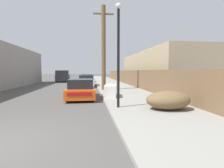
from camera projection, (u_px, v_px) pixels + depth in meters
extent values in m
cube|color=gray|center=(108.00, 82.00, 27.99)|extent=(4.20, 63.00, 0.12)
cube|color=white|center=(110.00, 91.00, 11.46)|extent=(1.01, 1.88, 0.75)
cube|color=white|center=(110.00, 85.00, 11.43)|extent=(0.97, 1.81, 0.03)
cube|color=#333335|center=(114.00, 84.00, 11.97)|extent=(0.06, 0.20, 0.02)
cube|color=gray|center=(111.00, 84.00, 11.71)|extent=(0.74, 0.19, 0.01)
cube|color=gray|center=(110.00, 85.00, 11.16)|extent=(0.74, 0.19, 0.01)
cube|color=#E05114|center=(81.00, 92.00, 11.58)|extent=(1.76, 4.05, 0.56)
cube|color=black|center=(81.00, 83.00, 11.18)|extent=(1.51, 1.94, 0.56)
cube|color=#B21414|center=(79.00, 94.00, 9.56)|extent=(1.36, 0.04, 0.20)
cylinder|color=black|center=(72.00, 91.00, 12.73)|extent=(0.20, 0.67, 0.67)
cylinder|color=black|center=(92.00, 91.00, 12.92)|extent=(0.20, 0.67, 0.67)
cylinder|color=black|center=(67.00, 96.00, 10.26)|extent=(0.20, 0.67, 0.67)
cylinder|color=black|center=(93.00, 95.00, 10.44)|extent=(0.20, 0.67, 0.67)
cube|color=silver|center=(87.00, 82.00, 20.61)|extent=(2.02, 4.53, 0.68)
cube|color=black|center=(87.00, 77.00, 20.39)|extent=(1.67, 2.56, 0.53)
cube|color=#B21414|center=(86.00, 82.00, 18.37)|extent=(1.41, 0.10, 0.24)
cylinder|color=black|center=(81.00, 83.00, 21.93)|extent=(0.23, 0.62, 0.61)
cylinder|color=black|center=(94.00, 83.00, 22.06)|extent=(0.23, 0.62, 0.61)
cylinder|color=black|center=(79.00, 85.00, 19.19)|extent=(0.23, 0.62, 0.61)
cylinder|color=black|center=(93.00, 85.00, 19.31)|extent=(0.23, 0.62, 0.61)
cube|color=silver|center=(87.00, 79.00, 27.86)|extent=(2.19, 4.70, 0.65)
cube|color=black|center=(87.00, 76.00, 27.64)|extent=(1.78, 2.68, 0.51)
cube|color=#B21414|center=(88.00, 79.00, 25.60)|extent=(1.44, 0.14, 0.23)
cylinder|color=black|center=(81.00, 80.00, 29.09)|extent=(0.25, 0.63, 0.62)
cylinder|color=black|center=(91.00, 80.00, 29.42)|extent=(0.25, 0.63, 0.62)
cylinder|color=black|center=(82.00, 81.00, 26.32)|extent=(0.25, 0.63, 0.62)
cylinder|color=black|center=(93.00, 81.00, 26.65)|extent=(0.25, 0.63, 0.62)
cube|color=#232328|center=(63.00, 78.00, 29.61)|extent=(2.40, 5.80, 0.95)
cube|color=#232328|center=(62.00, 73.00, 28.02)|extent=(2.08, 2.67, 0.75)
cube|color=black|center=(62.00, 73.00, 28.02)|extent=(2.11, 2.63, 0.41)
cylinder|color=black|center=(68.00, 80.00, 28.07)|extent=(0.31, 0.83, 0.81)
cylinder|color=black|center=(57.00, 80.00, 27.74)|extent=(0.31, 0.83, 0.81)
cylinder|color=black|center=(69.00, 79.00, 31.51)|extent=(0.31, 0.83, 0.81)
cylinder|color=black|center=(59.00, 79.00, 31.18)|extent=(0.31, 0.83, 0.81)
cylinder|color=brown|center=(104.00, 48.00, 15.47)|extent=(0.38, 0.38, 7.41)
cube|color=brown|center=(103.00, 14.00, 15.25)|extent=(1.80, 0.12, 0.12)
cylinder|color=black|center=(118.00, 59.00, 7.92)|extent=(0.12, 0.12, 4.43)
sphere|color=white|center=(118.00, 6.00, 7.75)|extent=(0.26, 0.26, 0.26)
ellipsoid|color=brown|center=(168.00, 100.00, 7.63)|extent=(1.95, 1.40, 0.81)
cube|color=brown|center=(126.00, 77.00, 23.25)|extent=(0.08, 36.02, 1.76)
cube|color=tan|center=(162.00, 69.00, 21.19)|extent=(6.00, 16.28, 3.99)
cylinder|color=#282D42|center=(105.00, 78.00, 31.26)|extent=(0.28, 0.28, 0.84)
cylinder|color=#337F4C|center=(105.00, 74.00, 31.20)|extent=(0.34, 0.34, 0.66)
sphere|color=#8C664C|center=(105.00, 71.00, 31.17)|extent=(0.25, 0.25, 0.25)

